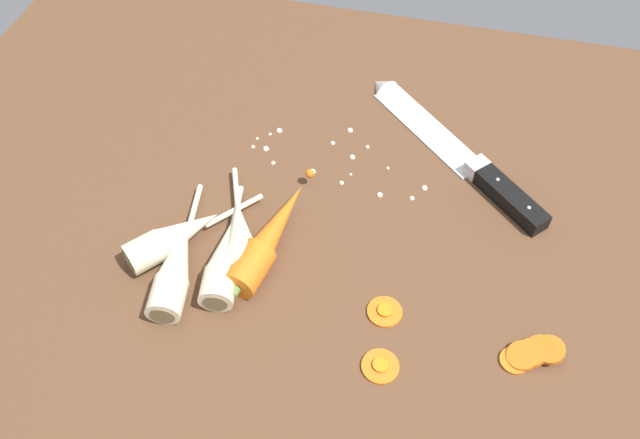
{
  "coord_description": "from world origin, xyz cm",
  "views": [
    {
      "loc": [
        11.88,
        -50.23,
        63.91
      ],
      "look_at": [
        0.0,
        -2.0,
        1.5
      ],
      "focal_mm": 36.32,
      "sensor_mm": 36.0,
      "label": 1
    }
  ],
  "objects": [
    {
      "name": "mince_crumbs",
      "position": [
        -1.15,
        9.56,
        0.38
      ],
      "size": [
        24.88,
        11.71,
        0.88
      ],
      "color": "silver",
      "rests_on": "ground_plane"
    },
    {
      "name": "carrot_slice_stray_near",
      "position": [
        10.05,
        -12.2,
        0.36
      ],
      "size": [
        4.01,
        4.01,
        0.7
      ],
      "color": "orange",
      "rests_on": "ground_plane"
    },
    {
      "name": "parsnip_mid_left",
      "position": [
        -14.43,
        -13.27,
        1.98
      ],
      "size": [
        5.82,
        20.0,
        4.0
      ],
      "color": "beige",
      "rests_on": "ground_plane"
    },
    {
      "name": "whole_carrot",
      "position": [
        -5.21,
        -6.75,
        2.1
      ],
      "size": [
        7.24,
        20.67,
        4.2
      ],
      "color": "orange",
      "rests_on": "ground_plane"
    },
    {
      "name": "parsnip_mid_right",
      "position": [
        -8.42,
        -7.69,
        1.98
      ],
      "size": [
        9.1,
        17.88,
        4.0
      ],
      "color": "beige",
      "rests_on": "ground_plane"
    },
    {
      "name": "ground_plane",
      "position": [
        0.0,
        0.0,
        -2.0
      ],
      "size": [
        120.0,
        90.0,
        4.0
      ],
      "primitive_type": "cube",
      "color": "brown"
    },
    {
      "name": "parsnip_front",
      "position": [
        -16.27,
        -9.23,
        1.98
      ],
      "size": [
        13.66,
        15.57,
        4.0
      ],
      "color": "beige",
      "rests_on": "ground_plane"
    },
    {
      "name": "carrot_slice_stack",
      "position": [
        26.26,
        -13.92,
        0.84
      ],
      "size": [
        6.65,
        4.76,
        2.67
      ],
      "color": "orange",
      "rests_on": "ground_plane"
    },
    {
      "name": "parsnip_back",
      "position": [
        -9.31,
        -11.0,
        1.98
      ],
      "size": [
        5.73,
        18.13,
        4.0
      ],
      "color": "beige",
      "rests_on": "ground_plane"
    },
    {
      "name": "chefs_knife",
      "position": [
        13.79,
        15.74,
        0.65
      ],
      "size": [
        27.67,
        26.15,
        4.18
      ],
      "color": "silver",
      "rests_on": "ground_plane"
    },
    {
      "name": "carrot_slice_stray_mid",
      "position": [
        10.79,
        -18.91,
        0.36
      ],
      "size": [
        4.08,
        4.08,
        0.7
      ],
      "color": "orange",
      "rests_on": "ground_plane"
    }
  ]
}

